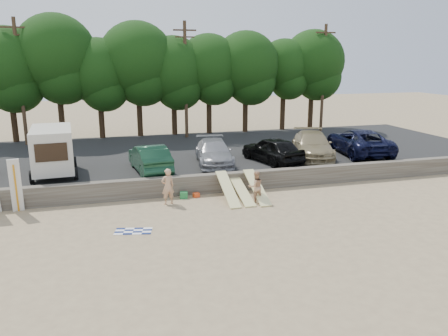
{
  "coord_description": "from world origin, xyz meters",
  "views": [
    {
      "loc": [
        -4.51,
        -18.49,
        6.89
      ],
      "look_at": [
        1.5,
        3.0,
        1.28
      ],
      "focal_mm": 35.0,
      "sensor_mm": 36.0,
      "label": 1
    }
  ],
  "objects_px": {
    "car_3": "(272,149)",
    "car_5": "(359,142)",
    "car_2": "(214,152)",
    "beachgoer_a": "(168,186)",
    "cooler": "(184,195)",
    "car_1": "(150,158)",
    "car_4": "(312,145)",
    "box_trailer": "(53,149)",
    "beachgoer_b": "(256,187)"
  },
  "relations": [
    {
      "from": "car_3",
      "to": "car_5",
      "type": "distance_m",
      "value": 6.47
    },
    {
      "from": "car_2",
      "to": "car_3",
      "type": "distance_m",
      "value": 3.6
    },
    {
      "from": "car_3",
      "to": "beachgoer_a",
      "type": "bearing_deg",
      "value": 15.63
    },
    {
      "from": "car_2",
      "to": "car_5",
      "type": "height_order",
      "value": "car_5"
    },
    {
      "from": "car_3",
      "to": "cooler",
      "type": "xyz_separation_m",
      "value": [
        -6.16,
        -3.49,
        -1.33
      ]
    },
    {
      "from": "car_2",
      "to": "car_5",
      "type": "xyz_separation_m",
      "value": [
        10.0,
        0.21,
        0.11
      ]
    },
    {
      "from": "car_1",
      "to": "car_5",
      "type": "distance_m",
      "value": 13.95
    },
    {
      "from": "car_1",
      "to": "car_4",
      "type": "xyz_separation_m",
      "value": [
        10.44,
        0.81,
        0.04
      ]
    },
    {
      "from": "box_trailer",
      "to": "car_3",
      "type": "relative_size",
      "value": 0.91
    },
    {
      "from": "car_3",
      "to": "car_4",
      "type": "distance_m",
      "value": 3.01
    },
    {
      "from": "box_trailer",
      "to": "car_3",
      "type": "bearing_deg",
      "value": -5.38
    },
    {
      "from": "cooler",
      "to": "car_3",
      "type": "bearing_deg",
      "value": 40.04
    },
    {
      "from": "beachgoer_a",
      "to": "beachgoer_b",
      "type": "relative_size",
      "value": 1.14
    },
    {
      "from": "beachgoer_a",
      "to": "beachgoer_b",
      "type": "height_order",
      "value": "beachgoer_a"
    },
    {
      "from": "box_trailer",
      "to": "car_4",
      "type": "height_order",
      "value": "box_trailer"
    },
    {
      "from": "beachgoer_a",
      "to": "box_trailer",
      "type": "bearing_deg",
      "value": -50.99
    },
    {
      "from": "car_4",
      "to": "car_2",
      "type": "bearing_deg",
      "value": -160.64
    },
    {
      "from": "car_1",
      "to": "car_2",
      "type": "xyz_separation_m",
      "value": [
        3.92,
        0.76,
        -0.05
      ]
    },
    {
      "from": "box_trailer",
      "to": "car_3",
      "type": "distance_m",
      "value": 12.6
    },
    {
      "from": "box_trailer",
      "to": "beachgoer_a",
      "type": "relative_size",
      "value": 2.38
    },
    {
      "from": "car_4",
      "to": "beachgoer_a",
      "type": "bearing_deg",
      "value": -135.92
    },
    {
      "from": "car_4",
      "to": "car_1",
      "type": "bearing_deg",
      "value": -156.59
    },
    {
      "from": "box_trailer",
      "to": "car_2",
      "type": "relative_size",
      "value": 0.85
    },
    {
      "from": "beachgoer_a",
      "to": "cooler",
      "type": "distance_m",
      "value": 1.34
    },
    {
      "from": "cooler",
      "to": "box_trailer",
      "type": "bearing_deg",
      "value": 160.05
    },
    {
      "from": "car_3",
      "to": "cooler",
      "type": "distance_m",
      "value": 7.2
    },
    {
      "from": "box_trailer",
      "to": "car_2",
      "type": "xyz_separation_m",
      "value": [
        9.02,
        0.19,
        -0.74
      ]
    },
    {
      "from": "car_5",
      "to": "beachgoer_b",
      "type": "height_order",
      "value": "car_5"
    },
    {
      "from": "box_trailer",
      "to": "car_2",
      "type": "bearing_deg",
      "value": -2.89
    },
    {
      "from": "car_2",
      "to": "car_5",
      "type": "bearing_deg",
      "value": 8.9
    },
    {
      "from": "box_trailer",
      "to": "beachgoer_a",
      "type": "xyz_separation_m",
      "value": [
        5.52,
        -4.46,
        -1.27
      ]
    },
    {
      "from": "car_5",
      "to": "cooler",
      "type": "distance_m",
      "value": 13.34
    },
    {
      "from": "car_1",
      "to": "cooler",
      "type": "height_order",
      "value": "car_1"
    },
    {
      "from": "car_4",
      "to": "car_5",
      "type": "height_order",
      "value": "car_5"
    },
    {
      "from": "car_3",
      "to": "cooler",
      "type": "relative_size",
      "value": 12.2
    },
    {
      "from": "car_5",
      "to": "beachgoer_b",
      "type": "relative_size",
      "value": 3.84
    },
    {
      "from": "car_5",
      "to": "cooler",
      "type": "relative_size",
      "value": 15.74
    },
    {
      "from": "box_trailer",
      "to": "cooler",
      "type": "xyz_separation_m",
      "value": [
        6.42,
        -3.78,
        -1.99
      ]
    },
    {
      "from": "car_5",
      "to": "cooler",
      "type": "height_order",
      "value": "car_5"
    },
    {
      "from": "car_2",
      "to": "car_1",
      "type": "bearing_deg",
      "value": -161.23
    },
    {
      "from": "car_1",
      "to": "car_4",
      "type": "bearing_deg",
      "value": 177.96
    },
    {
      "from": "car_2",
      "to": "car_3",
      "type": "bearing_deg",
      "value": 0.15
    },
    {
      "from": "car_2",
      "to": "car_3",
      "type": "relative_size",
      "value": 1.07
    },
    {
      "from": "car_4",
      "to": "beachgoer_b",
      "type": "relative_size",
      "value": 3.55
    },
    {
      "from": "box_trailer",
      "to": "car_4",
      "type": "bearing_deg",
      "value": -3.23
    },
    {
      "from": "car_2",
      "to": "cooler",
      "type": "bearing_deg",
      "value": -115.52
    },
    {
      "from": "car_1",
      "to": "beachgoer_b",
      "type": "xyz_separation_m",
      "value": [
        4.63,
        -4.71,
        -0.69
      ]
    },
    {
      "from": "cooler",
      "to": "beachgoer_a",
      "type": "bearing_deg",
      "value": -132.11
    },
    {
      "from": "box_trailer",
      "to": "car_2",
      "type": "distance_m",
      "value": 9.05
    },
    {
      "from": "box_trailer",
      "to": "car_5",
      "type": "relative_size",
      "value": 0.71
    }
  ]
}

